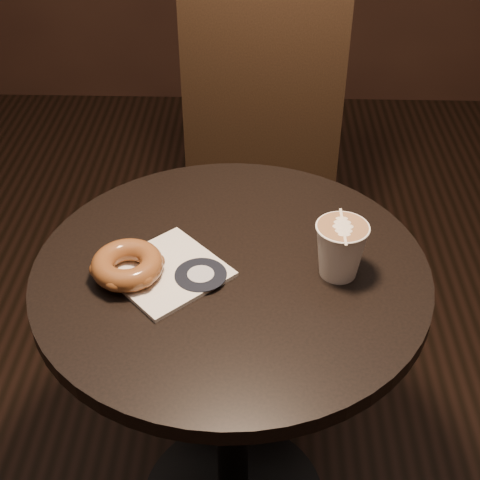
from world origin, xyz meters
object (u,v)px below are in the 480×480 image
(latte_cup, at_px, (340,250))
(pastry_bag, at_px, (167,271))
(cafe_table, at_px, (232,345))
(chair, at_px, (257,170))
(doughnut, at_px, (127,265))

(latte_cup, bearing_deg, pastry_bag, -178.18)
(cafe_table, xyz_separation_m, chair, (0.04, 0.59, 0.04))
(pastry_bag, relative_size, latte_cup, 1.74)
(pastry_bag, bearing_deg, latte_cup, -41.23)
(cafe_table, bearing_deg, pastry_bag, -168.38)
(chair, height_order, latte_cup, chair)
(cafe_table, distance_m, latte_cup, 0.31)
(doughnut, distance_m, latte_cup, 0.36)
(cafe_table, relative_size, pastry_bag, 4.27)
(chair, relative_size, pastry_bag, 5.97)
(pastry_bag, xyz_separation_m, latte_cup, (0.30, 0.01, 0.05))
(cafe_table, bearing_deg, latte_cup, -4.07)
(chair, xyz_separation_m, latte_cup, (0.14, -0.60, 0.21))
(doughnut, bearing_deg, pastry_bag, 11.52)
(doughnut, relative_size, latte_cup, 1.23)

